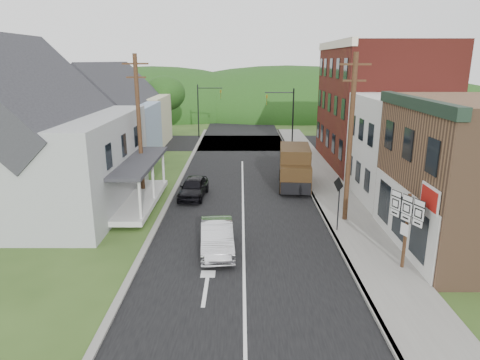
{
  "coord_description": "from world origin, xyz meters",
  "views": [
    {
      "loc": [
        -0.14,
        -18.64,
        8.57
      ],
      "look_at": [
        -0.18,
        4.14,
        2.2
      ],
      "focal_mm": 32.0,
      "sensor_mm": 36.0,
      "label": 1
    }
  ],
  "objects_px": {
    "delivery_van": "(295,167)",
    "warning_sign": "(339,196)",
    "route_sign_cluster": "(406,221)",
    "dark_sedan": "(193,188)",
    "silver_sedan": "(217,237)"
  },
  "relations": [
    {
      "from": "silver_sedan",
      "to": "route_sign_cluster",
      "type": "xyz_separation_m",
      "value": [
        7.89,
        -1.89,
        1.57
      ]
    },
    {
      "from": "silver_sedan",
      "to": "delivery_van",
      "type": "distance_m",
      "value": 11.55
    },
    {
      "from": "silver_sedan",
      "to": "dark_sedan",
      "type": "xyz_separation_m",
      "value": [
        -1.96,
        8.12,
        -0.03
      ]
    },
    {
      "from": "delivery_van",
      "to": "route_sign_cluster",
      "type": "distance_m",
      "value": 12.75
    },
    {
      "from": "dark_sedan",
      "to": "delivery_van",
      "type": "relative_size",
      "value": 0.75
    },
    {
      "from": "dark_sedan",
      "to": "delivery_van",
      "type": "xyz_separation_m",
      "value": [
        6.81,
        2.34,
        0.77
      ]
    },
    {
      "from": "silver_sedan",
      "to": "warning_sign",
      "type": "bearing_deg",
      "value": 15.83
    },
    {
      "from": "warning_sign",
      "to": "dark_sedan",
      "type": "bearing_deg",
      "value": 118.84
    },
    {
      "from": "delivery_van",
      "to": "route_sign_cluster",
      "type": "height_order",
      "value": "route_sign_cluster"
    },
    {
      "from": "route_sign_cluster",
      "to": "warning_sign",
      "type": "distance_m",
      "value": 4.53
    },
    {
      "from": "delivery_van",
      "to": "warning_sign",
      "type": "height_order",
      "value": "warning_sign"
    },
    {
      "from": "dark_sedan",
      "to": "route_sign_cluster",
      "type": "distance_m",
      "value": 14.13
    },
    {
      "from": "warning_sign",
      "to": "delivery_van",
      "type": "bearing_deg",
      "value": 73.41
    },
    {
      "from": "silver_sedan",
      "to": "warning_sign",
      "type": "height_order",
      "value": "warning_sign"
    },
    {
      "from": "route_sign_cluster",
      "to": "silver_sedan",
      "type": "bearing_deg",
      "value": 144.8
    }
  ]
}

